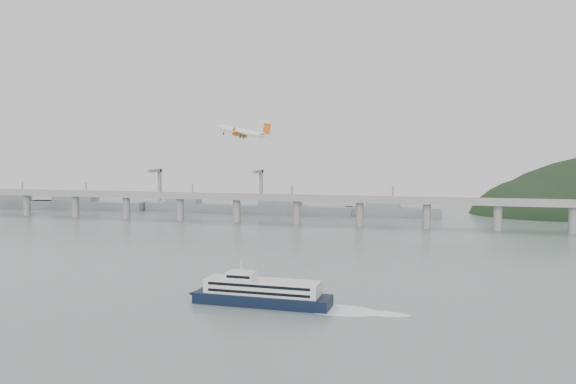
# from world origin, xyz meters

# --- Properties ---
(ground) EXTENTS (900.00, 900.00, 0.00)m
(ground) POSITION_xyz_m (0.00, 0.00, 0.00)
(ground) COLOR slate
(ground) RESTS_ON ground
(bridge) EXTENTS (800.00, 22.00, 23.90)m
(bridge) POSITION_xyz_m (-1.15, 200.00, 17.65)
(bridge) COLOR gray
(bridge) RESTS_ON ground
(distant_fleet) EXTENTS (453.00, 60.90, 40.00)m
(distant_fleet) POSITION_xyz_m (-155.36, 265.08, 6.22)
(distant_fleet) COLOR gray
(distant_fleet) RESTS_ON ground
(ferry) EXTENTS (85.16, 15.67, 16.07)m
(ferry) POSITION_xyz_m (12.27, -31.88, 4.36)
(ferry) COLOR black
(ferry) RESTS_ON ground
(airliner) EXTENTS (35.94, 32.61, 9.38)m
(airliner) POSITION_xyz_m (-35.54, 86.43, 68.96)
(airliner) COLOR white
(airliner) RESTS_ON ground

